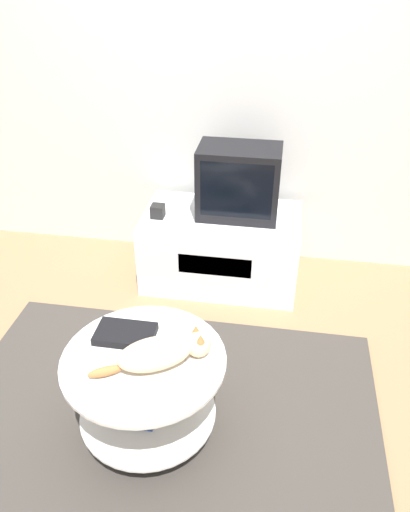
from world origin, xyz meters
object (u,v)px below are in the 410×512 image
Objects in this scene: dvd_box at (125,334)px; cat at (162,352)px; tv at (239,182)px; speaker at (158,211)px.

cat is (0.20, -0.13, 0.04)m from dvd_box.
tv is 1.36m from cat.
tv is 6.09× the size of speaker.
speaker reaches higher than dvd_box.
cat is at bearing -97.35° from tv.
cat is at bearing -75.36° from speaker.
speaker is at bearing 96.34° from dvd_box.
dvd_box is at bearing 119.30° from cat.
tv reaches higher than cat.
tv is 0.54m from speaker.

